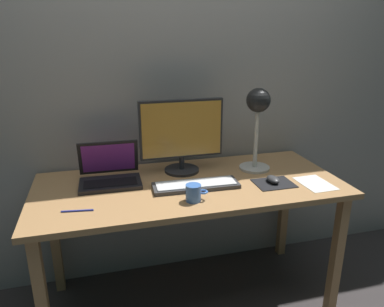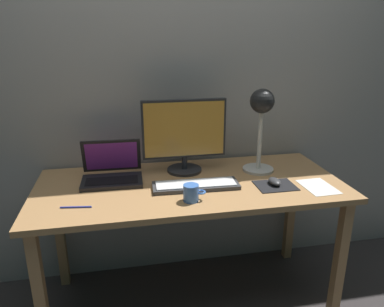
{
  "view_description": "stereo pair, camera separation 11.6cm",
  "coord_description": "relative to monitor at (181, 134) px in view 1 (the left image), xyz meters",
  "views": [
    {
      "loc": [
        -0.44,
        -1.7,
        1.49
      ],
      "look_at": [
        -0.0,
        -0.05,
        0.92
      ],
      "focal_mm": 33.97,
      "sensor_mm": 36.0,
      "label": 1
    },
    {
      "loc": [
        -0.33,
        -1.73,
        1.49
      ],
      "look_at": [
        -0.0,
        -0.05,
        0.92
      ],
      "focal_mm": 33.97,
      "sensor_mm": 36.0,
      "label": 2
    }
  ],
  "objects": [
    {
      "name": "desk",
      "position": [
        0.0,
        -0.18,
        -0.3
      ],
      "size": [
        1.6,
        0.7,
        0.74
      ],
      "color": "tan",
      "rests_on": "ground"
    },
    {
      "name": "laptop",
      "position": [
        -0.4,
        -0.04,
        -0.16
      ],
      "size": [
        0.32,
        0.25,
        0.21
      ],
      "color": "black",
      "rests_on": "desk"
    },
    {
      "name": "mouse",
      "position": [
        0.43,
        -0.29,
        -0.2
      ],
      "size": [
        0.06,
        0.1,
        0.03
      ],
      "primitive_type": "ellipsoid",
      "color": "#38383A",
      "rests_on": "mousepad"
    },
    {
      "name": "monitor",
      "position": [
        0.0,
        0.0,
        0.0
      ],
      "size": [
        0.47,
        0.2,
        0.41
      ],
      "color": "#28282B",
      "rests_on": "desk"
    },
    {
      "name": "back_wall",
      "position": [
        0.0,
        0.22,
        0.34
      ],
      "size": [
        4.8,
        0.06,
        2.6
      ],
      "primitive_type": "cube",
      "color": "#A8A099",
      "rests_on": "ground"
    },
    {
      "name": "keyboard_main",
      "position": [
        0.02,
        -0.24,
        -0.21
      ],
      "size": [
        0.44,
        0.15,
        0.03
      ],
      "color": "#38383A",
      "rests_on": "desk"
    },
    {
      "name": "ground_plane",
      "position": [
        0.0,
        -0.18,
        -0.96
      ],
      "size": [
        4.8,
        4.8,
        0.0
      ],
      "primitive_type": "plane",
      "color": "#383333",
      "rests_on": "ground"
    },
    {
      "name": "paper_sheet_near_mouse",
      "position": [
        0.64,
        -0.35,
        -0.22
      ],
      "size": [
        0.16,
        0.22,
        0.0
      ],
      "primitive_type": "cube",
      "rotation": [
        0.0,
        0.0,
        0.04
      ],
      "color": "white",
      "rests_on": "desk"
    },
    {
      "name": "pen",
      "position": [
        -0.56,
        -0.36,
        -0.22
      ],
      "size": [
        0.14,
        0.03,
        0.01
      ],
      "primitive_type": "cylinder",
      "rotation": [
        0.0,
        1.57,
        -0.14
      ],
      "color": "#2633A5",
      "rests_on": "desk"
    },
    {
      "name": "mousepad",
      "position": [
        0.43,
        -0.3,
        -0.22
      ],
      "size": [
        0.2,
        0.16,
        0.0
      ],
      "primitive_type": "cube",
      "color": "black",
      "rests_on": "desk"
    },
    {
      "name": "desk_lamp",
      "position": [
        0.42,
        -0.07,
        0.11
      ],
      "size": [
        0.17,
        0.17,
        0.47
      ],
      "color": "beige",
      "rests_on": "desk"
    },
    {
      "name": "coffee_mug",
      "position": [
        -0.03,
        -0.39,
        -0.18
      ],
      "size": [
        0.11,
        0.07,
        0.08
      ],
      "color": "#3F72CC",
      "rests_on": "desk"
    }
  ]
}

